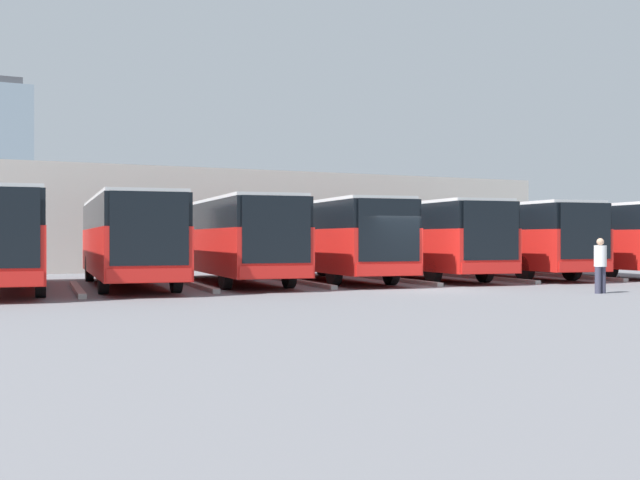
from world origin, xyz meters
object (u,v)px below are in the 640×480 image
at_px(pedestrian, 600,264).
at_px(bus_5, 128,237).
at_px(bus_1, 498,237).
at_px(bus_6, 5,236).
at_px(bus_3, 328,237).
at_px(bus_2, 416,237).
at_px(bus_0, 573,237).
at_px(bus_4, 233,237).

bearing_deg(pedestrian, bus_5, 137.10).
height_order(bus_1, pedestrian, bus_1).
height_order(bus_5, bus_6, same).
height_order(bus_3, bus_5, same).
relative_size(bus_1, bus_3, 1.00).
xyz_separation_m(bus_1, bus_2, (4.16, -0.38, 0.00)).
xyz_separation_m(bus_0, bus_1, (4.16, -0.34, 0.00)).
height_order(bus_0, bus_6, same).
distance_m(bus_0, pedestrian, 12.87).
height_order(bus_4, bus_6, same).
xyz_separation_m(bus_3, bus_4, (4.16, 0.04, 0.00)).
distance_m(bus_1, bus_6, 20.80).
height_order(bus_1, bus_3, same).
bearing_deg(bus_0, bus_3, 2.91).
distance_m(bus_2, bus_4, 8.32).
bearing_deg(bus_4, bus_3, -172.30).
xyz_separation_m(bus_4, pedestrian, (-8.36, 10.68, -0.86)).
distance_m(bus_3, pedestrian, 11.55).
distance_m(bus_4, bus_6, 8.36).
height_order(bus_2, bus_3, same).
bearing_deg(bus_1, bus_3, 3.19).
bearing_deg(bus_6, bus_3, -168.85).
relative_size(bus_3, pedestrian, 7.27).
distance_m(bus_0, bus_6, 24.96).
distance_m(bus_0, bus_3, 12.51).
xyz_separation_m(bus_2, bus_5, (12.48, 0.33, 0.00)).
relative_size(bus_0, pedestrian, 7.27).
height_order(bus_2, bus_5, same).
distance_m(bus_4, pedestrian, 13.59).
height_order(bus_3, bus_6, same).
distance_m(bus_0, bus_4, 16.66).
height_order(bus_3, bus_4, same).
height_order(bus_6, pedestrian, bus_6).
bearing_deg(bus_6, bus_0, -172.97).
bearing_deg(bus_5, pedestrian, 147.92).
relative_size(bus_3, bus_5, 1.00).
relative_size(bus_0, bus_2, 1.00).
height_order(bus_0, bus_5, same).
bearing_deg(bus_3, bus_5, 10.66).
xyz_separation_m(bus_2, bus_3, (4.16, -0.19, 0.00)).
distance_m(bus_2, bus_6, 16.66).
bearing_deg(bus_0, bus_1, 2.35).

